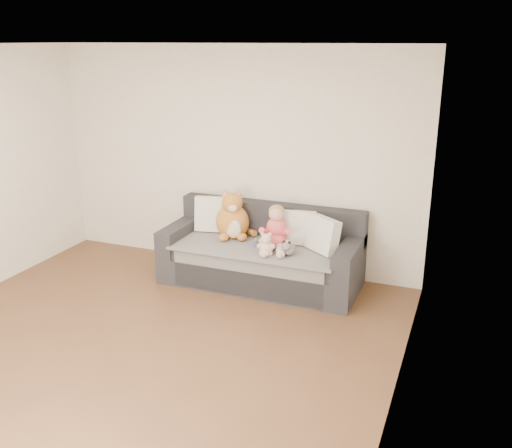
{
  "coord_description": "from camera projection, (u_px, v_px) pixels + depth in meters",
  "views": [
    {
      "loc": [
        2.65,
        -3.54,
        2.64
      ],
      "look_at": [
        0.52,
        1.87,
        0.75
      ],
      "focal_mm": 40.0,
      "sensor_mm": 36.0,
      "label": 1
    }
  ],
  "objects": [
    {
      "name": "room_shell",
      "position": [
        137.0,
        205.0,
        4.85
      ],
      "size": [
        5.0,
        5.0,
        5.0
      ],
      "color": "brown",
      "rests_on": "ground"
    },
    {
      "name": "sofa",
      "position": [
        262.0,
        256.0,
        6.42
      ],
      "size": [
        2.2,
        0.94,
        0.85
      ],
      "color": "#28282D",
      "rests_on": "ground"
    },
    {
      "name": "cushion_left",
      "position": [
        214.0,
        214.0,
        6.71
      ],
      "size": [
        0.48,
        0.29,
        0.43
      ],
      "rotation": [
        0.0,
        0.0,
        0.21
      ],
      "color": "white",
      "rests_on": "sofa"
    },
    {
      "name": "cushion_right_back",
      "position": [
        297.0,
        227.0,
        6.29
      ],
      "size": [
        0.44,
        0.28,
        0.39
      ],
      "rotation": [
        0.0,
        0.0,
        0.25
      ],
      "color": "white",
      "rests_on": "sofa"
    },
    {
      "name": "cushion_right_front",
      "position": [
        323.0,
        235.0,
        6.06
      ],
      "size": [
        0.44,
        0.39,
        0.39
      ],
      "rotation": [
        0.0,
        0.0,
        -0.62
      ],
      "color": "white",
      "rests_on": "sofa"
    },
    {
      "name": "toddler",
      "position": [
        276.0,
        231.0,
        6.14
      ],
      "size": [
        0.34,
        0.5,
        0.49
      ],
      "rotation": [
        0.0,
        0.0,
        0.22
      ],
      "color": "#EB535B",
      "rests_on": "sofa"
    },
    {
      "name": "plush_cat",
      "position": [
        233.0,
        219.0,
        6.48
      ],
      "size": [
        0.47,
        0.48,
        0.6
      ],
      "rotation": [
        0.0,
        0.0,
        0.43
      ],
      "color": "#C3872B",
      "rests_on": "sofa"
    },
    {
      "name": "teddy_bear",
      "position": [
        266.0,
        246.0,
        6.0
      ],
      "size": [
        0.19,
        0.15,
        0.25
      ],
      "rotation": [
        0.0,
        0.0,
        0.3
      ],
      "color": "beige",
      "rests_on": "sofa"
    },
    {
      "name": "plush_cow",
      "position": [
        288.0,
        248.0,
        5.98
      ],
      "size": [
        0.15,
        0.23,
        0.18
      ],
      "rotation": [
        0.0,
        0.0,
        0.0
      ],
      "color": "white",
      "rests_on": "sofa"
    },
    {
      "name": "sippy_cup",
      "position": [
        256.0,
        242.0,
        6.23
      ],
      "size": [
        0.09,
        0.07,
        0.1
      ],
      "rotation": [
        0.0,
        0.0,
        -0.26
      ],
      "color": "#6E3BA1",
      "rests_on": "sofa"
    }
  ]
}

